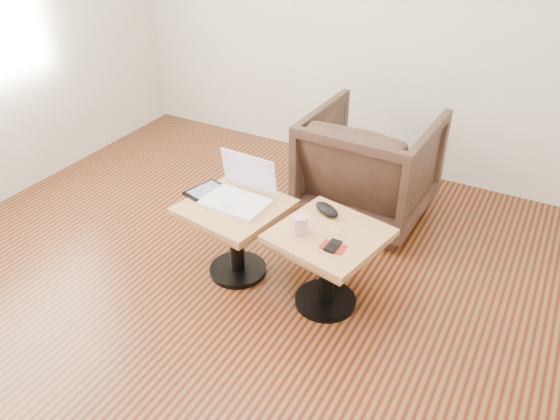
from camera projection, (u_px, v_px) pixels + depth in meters
The scene contains 11 objects.
room_shell at pixel (221, 91), 1.94m from camera, with size 4.52×4.52×2.71m.
side_table_left at pixel (236, 222), 3.03m from camera, with size 0.59×0.59×0.47m.
side_table_right at pixel (328, 251), 2.81m from camera, with size 0.61×0.61×0.47m.
laptop at pixel (240, 193), 2.98m from camera, with size 0.36×0.30×0.25m.
tablet at pixel (207, 192), 3.07m from camera, with size 0.22×0.26×0.02m.
charging_adapter at pixel (233, 179), 3.18m from camera, with size 0.04×0.04×0.02m, color white.
glasses_case at pixel (327, 210), 2.88m from camera, with size 0.17×0.07×0.05m, color black.
striped_cup at pixel (300, 225), 2.71m from camera, with size 0.08×0.08×0.10m, color #C14578.
earbuds_tangle at pixel (336, 230), 2.75m from camera, with size 0.08×0.05×0.02m.
phone_on_sleeve at pixel (333, 246), 2.63m from camera, with size 0.12×0.11×0.01m.
armchair at pixel (370, 165), 3.57m from camera, with size 0.78×0.80×0.73m, color black.
Camera 1 is at (1.08, -1.54, 2.03)m, focal length 35.00 mm.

